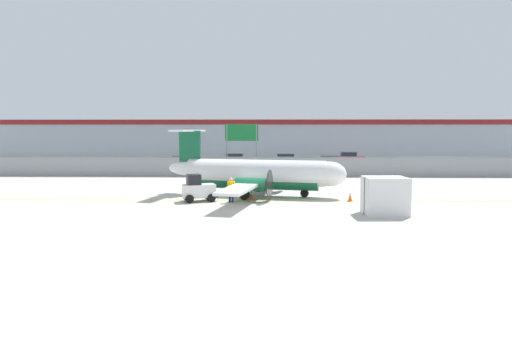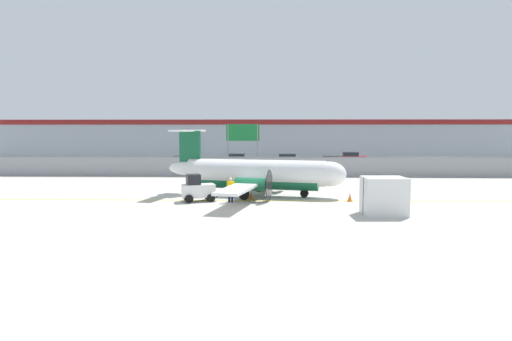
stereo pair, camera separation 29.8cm
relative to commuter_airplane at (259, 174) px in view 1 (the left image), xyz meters
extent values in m
plane|color=#BCB7AD|center=(-0.88, -4.32, -1.60)|extent=(140.00, 140.00, 0.00)
cube|color=yellow|center=(-0.88, -2.32, -1.60)|extent=(84.00, 0.20, 0.01)
cube|color=gray|center=(-0.88, 13.68, -0.60)|extent=(98.00, 0.04, 2.00)
cylinder|color=slate|center=(-0.88, 13.68, 0.45)|extent=(98.00, 0.10, 0.10)
cube|color=#38383A|center=(-0.88, 25.18, -1.54)|extent=(98.00, 17.00, 0.12)
cube|color=#A8B2BC|center=(-0.88, 43.68, 1.65)|extent=(91.00, 8.00, 6.50)
cube|color=maroon|center=(-0.88, 39.68, 4.50)|extent=(91.00, 0.20, 0.80)
cylinder|color=white|center=(-0.23, 0.05, 0.15)|extent=(10.57, 4.02, 1.90)
ellipsoid|color=white|center=(5.12, -1.09, 0.15)|extent=(2.72, 2.26, 1.80)
ellipsoid|color=white|center=(-5.58, 1.19, 0.35)|extent=(3.09, 1.63, 1.05)
cylinder|color=#145938|center=(-0.23, 0.05, -0.37)|extent=(9.44, 3.39, 1.48)
cube|color=white|center=(-0.13, 0.03, -0.42)|extent=(4.89, 15.98, 0.18)
cylinder|color=#145938|center=(0.60, 2.53, -0.42)|extent=(2.34, 1.34, 0.90)
cone|color=black|center=(1.73, 2.29, -0.42)|extent=(0.53, 0.52, 0.44)
cylinder|color=#262626|center=(1.87, 2.26, -0.42)|extent=(0.48, 2.06, 2.10)
cylinder|color=#145938|center=(-0.48, -2.56, -0.42)|extent=(2.34, 1.34, 0.90)
cone|color=black|center=(0.65, -2.80, -0.42)|extent=(0.53, 0.52, 0.44)
cylinder|color=#262626|center=(0.79, -2.83, -0.42)|extent=(0.48, 2.06, 2.10)
cube|color=#145938|center=(-5.32, 1.13, 1.70)|extent=(1.70, 0.53, 3.10)
cube|color=white|center=(-5.45, 1.16, 3.25)|extent=(2.07, 4.92, 0.14)
cylinder|color=#59595B|center=(3.36, -0.71, -0.81)|extent=(0.17, 0.17, 0.97)
cylinder|color=black|center=(3.36, -0.71, -1.30)|extent=(0.63, 0.34, 0.60)
cylinder|color=#59595B|center=(-0.07, 2.27, -0.77)|extent=(0.17, 0.17, 0.90)
cylinder|color=black|center=(-0.07, 2.27, -1.22)|extent=(0.79, 0.37, 0.76)
cylinder|color=#59595B|center=(-0.99, -2.05, -0.77)|extent=(0.17, 0.17, 0.90)
cylinder|color=black|center=(-0.99, -2.05, -1.22)|extent=(0.79, 0.37, 0.76)
cube|color=silver|center=(-4.09, -2.72, -0.87)|extent=(2.44, 1.75, 0.90)
cube|color=black|center=(-4.42, -2.83, -0.07)|extent=(1.17, 1.24, 0.70)
cube|color=black|center=(-3.01, -2.35, -1.17)|extent=(0.51, 1.09, 0.30)
cylinder|color=black|center=(-3.58, -1.91, -1.32)|extent=(0.59, 0.35, 0.56)
cylinder|color=black|center=(-3.19, -3.05, -1.32)|extent=(0.59, 0.35, 0.56)
cylinder|color=black|center=(-5.00, -2.39, -1.32)|extent=(0.59, 0.35, 0.56)
cylinder|color=black|center=(-4.61, -3.53, -1.32)|extent=(0.59, 0.35, 0.56)
cylinder|color=#191E4C|center=(-1.92, -3.15, -1.18)|extent=(0.19, 0.19, 0.85)
cylinder|color=#191E4C|center=(-1.73, -3.20, -1.18)|extent=(0.19, 0.19, 0.85)
cylinder|color=yellow|center=(-1.83, -3.18, -0.45)|extent=(0.41, 0.41, 0.60)
cylinder|color=yellow|center=(-2.04, -3.13, -0.42)|extent=(0.12, 0.12, 0.55)
cylinder|color=yellow|center=(-1.61, -3.23, -0.42)|extent=(0.12, 0.12, 0.55)
sphere|color=tan|center=(-1.83, -3.18, -0.01)|extent=(0.22, 0.22, 0.22)
cube|color=silver|center=(7.46, -7.38, -0.50)|extent=(2.47, 2.09, 2.20)
cube|color=#333338|center=(7.46, -7.38, -0.50)|extent=(2.44, 0.17, 2.20)
cube|color=orange|center=(6.36, -2.48, -1.58)|extent=(0.36, 0.36, 0.04)
cone|color=orange|center=(6.36, -2.48, -1.26)|extent=(0.28, 0.28, 0.60)
cylinder|color=white|center=(6.36, -2.48, -1.18)|extent=(0.17, 0.17, 0.08)
cube|color=orange|center=(-0.49, -1.65, -1.58)|extent=(0.36, 0.36, 0.04)
cone|color=orange|center=(-0.49, -1.65, -1.26)|extent=(0.28, 0.28, 0.60)
cylinder|color=white|center=(-0.49, -1.65, -1.18)|extent=(0.17, 0.17, 0.08)
cube|color=orange|center=(-4.48, 2.34, -1.58)|extent=(0.36, 0.36, 0.04)
cone|color=orange|center=(-4.48, 2.34, -1.26)|extent=(0.28, 0.28, 0.60)
cylinder|color=white|center=(-4.48, 2.34, -1.18)|extent=(0.17, 0.17, 0.08)
cube|color=gray|center=(-15.90, 19.34, -0.86)|extent=(4.32, 2.01, 0.80)
cube|color=#262D38|center=(-16.05, 19.35, -0.18)|extent=(2.31, 1.72, 0.56)
cylinder|color=black|center=(-14.43, 20.13, -1.18)|extent=(0.61, 0.24, 0.60)
cylinder|color=black|center=(-14.57, 18.34, -1.18)|extent=(0.61, 0.24, 0.60)
cylinder|color=black|center=(-17.23, 20.34, -1.18)|extent=(0.61, 0.24, 0.60)
cylinder|color=black|center=(-17.36, 18.55, -1.18)|extent=(0.61, 0.24, 0.60)
cube|color=#19662D|center=(-10.02, 22.09, -0.86)|extent=(4.21, 1.73, 0.80)
cube|color=#262D38|center=(-9.87, 22.09, -0.18)|extent=(2.21, 1.58, 0.56)
cylinder|color=black|center=(-11.43, 21.20, -1.18)|extent=(0.60, 0.20, 0.60)
cylinder|color=black|center=(-11.41, 23.00, -1.18)|extent=(0.60, 0.20, 0.60)
cylinder|color=black|center=(-8.63, 21.18, -1.18)|extent=(0.60, 0.20, 0.60)
cylinder|color=black|center=(-8.61, 22.98, -1.18)|extent=(0.60, 0.20, 0.60)
cube|color=slate|center=(-3.53, 27.30, -0.86)|extent=(4.25, 1.84, 0.80)
cube|color=#262D38|center=(-3.68, 27.31, -0.18)|extent=(2.25, 1.63, 0.56)
cylinder|color=black|center=(-2.10, 28.15, -1.18)|extent=(0.61, 0.22, 0.60)
cylinder|color=black|center=(-2.16, 26.36, -1.18)|extent=(0.61, 0.22, 0.60)
cylinder|color=black|center=(-4.90, 28.25, -1.18)|extent=(0.61, 0.22, 0.60)
cylinder|color=black|center=(-4.96, 26.45, -1.18)|extent=(0.61, 0.22, 0.60)
cube|color=black|center=(2.99, 26.98, -0.86)|extent=(4.20, 1.70, 0.80)
cube|color=#262D38|center=(3.14, 26.98, -0.18)|extent=(2.20, 1.56, 0.56)
cylinder|color=black|center=(1.59, 26.08, -1.18)|extent=(0.60, 0.20, 0.60)
cylinder|color=black|center=(1.59, 27.88, -1.18)|extent=(0.60, 0.20, 0.60)
cylinder|color=black|center=(4.39, 26.08, -1.18)|extent=(0.60, 0.20, 0.60)
cylinder|color=black|center=(4.39, 27.88, -1.18)|extent=(0.60, 0.20, 0.60)
cube|color=red|center=(8.52, 22.41, -0.86)|extent=(4.39, 2.24, 0.80)
cube|color=#262D38|center=(8.37, 22.43, -0.18)|extent=(2.39, 1.84, 0.56)
cylinder|color=black|center=(10.03, 23.12, -1.18)|extent=(0.62, 0.28, 0.60)
cylinder|color=black|center=(9.79, 21.33, -1.18)|extent=(0.62, 0.28, 0.60)
cylinder|color=black|center=(7.25, 23.48, -1.18)|extent=(0.62, 0.28, 0.60)
cylinder|color=black|center=(7.02, 21.70, -1.18)|extent=(0.62, 0.28, 0.60)
cube|color=red|center=(12.49, 31.60, -0.86)|extent=(4.33, 2.06, 0.80)
cube|color=#262D38|center=(12.34, 31.61, -0.18)|extent=(2.33, 1.75, 0.56)
cylinder|color=black|center=(13.96, 32.37, -1.18)|extent=(0.62, 0.25, 0.60)
cylinder|color=black|center=(13.81, 30.58, -1.18)|extent=(0.62, 0.25, 0.60)
cylinder|color=black|center=(11.17, 32.61, -1.18)|extent=(0.62, 0.25, 0.60)
cylinder|color=black|center=(11.02, 30.82, -1.18)|extent=(0.62, 0.25, 0.60)
cylinder|color=slate|center=(-3.71, 15.56, 1.15)|extent=(0.14, 0.14, 5.50)
cylinder|color=slate|center=(-0.51, 15.56, 1.15)|extent=(0.14, 0.14, 5.50)
cube|color=#14662D|center=(-2.11, 15.56, 3.00)|extent=(3.60, 0.10, 1.80)
camera|label=1|loc=(0.54, -33.78, 3.37)|focal=32.00mm
camera|label=2|loc=(0.84, -33.77, 3.37)|focal=32.00mm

